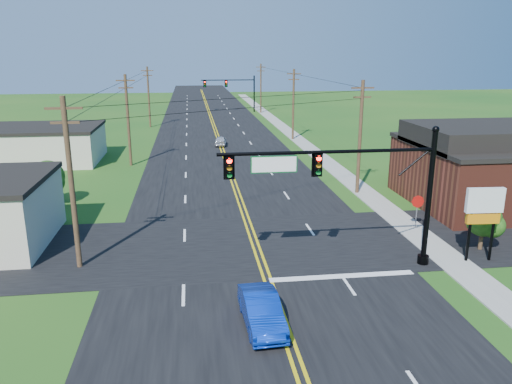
{
  "coord_description": "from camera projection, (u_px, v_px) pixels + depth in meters",
  "views": [
    {
      "loc": [
        -3.38,
        -15.51,
        11.04
      ],
      "look_at": [
        -0.03,
        10.0,
        3.81
      ],
      "focal_mm": 35.0,
      "sensor_mm": 36.0,
      "label": 1
    }
  ],
  "objects": [
    {
      "name": "road_main",
      "position": [
        217.0,
        139.0,
        65.93
      ],
      "size": [
        16.0,
        220.0,
        0.04
      ],
      "primitive_type": "cube",
      "color": "black",
      "rests_on": "ground"
    },
    {
      "name": "road_cross",
      "position": [
        252.0,
        244.0,
        29.66
      ],
      "size": [
        70.0,
        10.0,
        0.04
      ],
      "primitive_type": "cube",
      "color": "black",
      "rests_on": "ground"
    },
    {
      "name": "ground",
      "position": [
        292.0,
        366.0,
        18.21
      ],
      "size": [
        260.0,
        260.0,
        0.0
      ],
      "primitive_type": "plane",
      "color": "#174914",
      "rests_on": "ground"
    },
    {
      "name": "tree_left",
      "position": [
        48.0,
        177.0,
        36.87
      ],
      "size": [
        2.4,
        2.4,
        3.37
      ],
      "color": "#39291A",
      "rests_on": "ground"
    },
    {
      "name": "pylon_sign",
      "position": [
        484.0,
        208.0,
        26.5
      ],
      "size": [
        2.03,
        0.41,
        4.15
      ],
      "rotation": [
        0.0,
        0.0,
        -0.06
      ],
      "color": "black",
      "rests_on": "ground"
    },
    {
      "name": "tree_right_back",
      "position": [
        411.0,
        151.0,
        44.33
      ],
      "size": [
        3.0,
        3.0,
        4.1
      ],
      "color": "#39291A",
      "rests_on": "ground"
    },
    {
      "name": "utility_pole_right_a",
      "position": [
        360.0,
        136.0,
        39.16
      ],
      "size": [
        1.8,
        0.28,
        9.0
      ],
      "color": "#39291A",
      "rests_on": "ground"
    },
    {
      "name": "signal_mast_main",
      "position": [
        347.0,
        182.0,
        25.1
      ],
      "size": [
        11.3,
        0.6,
        7.48
      ],
      "color": "black",
      "rests_on": "ground"
    },
    {
      "name": "utility_pole_left_a",
      "position": [
        71.0,
        181.0,
        25.29
      ],
      "size": [
        1.8,
        0.28,
        9.0
      ],
      "color": "#39291A",
      "rests_on": "ground"
    },
    {
      "name": "utility_pole_right_b",
      "position": [
        293.0,
        103.0,
        63.98
      ],
      "size": [
        1.8,
        0.28,
        9.0
      ],
      "color": "#39291A",
      "rests_on": "ground"
    },
    {
      "name": "sidewalk",
      "position": [
        312.0,
        151.0,
        57.69
      ],
      "size": [
        2.0,
        160.0,
        0.08
      ],
      "primitive_type": "cube",
      "color": "gray",
      "rests_on": "ground"
    },
    {
      "name": "distant_car",
      "position": [
        221.0,
        141.0,
        60.86
      ],
      "size": [
        1.66,
        3.52,
        1.16
      ],
      "primitive_type": "imported",
      "rotation": [
        0.0,
        0.0,
        3.06
      ],
      "color": "silver",
      "rests_on": "ground"
    },
    {
      "name": "cream_bldg_far",
      "position": [
        39.0,
        144.0,
        51.6
      ],
      "size": [
        12.2,
        9.2,
        3.7
      ],
      "color": "#BEB8A2",
      "rests_on": "ground"
    },
    {
      "name": "shrub_corner",
      "position": [
        484.0,
        219.0,
        28.41
      ],
      "size": [
        2.0,
        2.0,
        2.86
      ],
      "color": "#39291A",
      "rests_on": "ground"
    },
    {
      "name": "signal_mast_far",
      "position": [
        231.0,
        88.0,
        93.9
      ],
      "size": [
        10.98,
        0.6,
        7.48
      ],
      "color": "black",
      "rests_on": "ground"
    },
    {
      "name": "blue_car",
      "position": [
        262.0,
        311.0,
        20.67
      ],
      "size": [
        1.66,
        4.2,
        1.36
      ],
      "primitive_type": "imported",
      "rotation": [
        0.0,
        0.0,
        0.05
      ],
      "color": "#072CA9",
      "rests_on": "ground"
    },
    {
      "name": "utility_pole_right_c",
      "position": [
        261.0,
        87.0,
        92.61
      ],
      "size": [
        1.8,
        0.28,
        9.0
      ],
      "color": "#39291A",
      "rests_on": "ground"
    },
    {
      "name": "brick_building",
      "position": [
        507.0,
        173.0,
        37.26
      ],
      "size": [
        14.2,
        11.2,
        4.7
      ],
      "color": "#5E261A",
      "rests_on": "ground"
    },
    {
      "name": "utility_pole_left_b",
      "position": [
        128.0,
        119.0,
        49.15
      ],
      "size": [
        1.8,
        0.28,
        9.0
      ],
      "color": "#39291A",
      "rests_on": "ground"
    },
    {
      "name": "utility_pole_left_c",
      "position": [
        149.0,
        96.0,
        74.92
      ],
      "size": [
        1.8,
        0.28,
        9.0
      ],
      "color": "#39291A",
      "rests_on": "ground"
    },
    {
      "name": "stop_sign",
      "position": [
        417.0,
        205.0,
        31.74
      ],
      "size": [
        0.81,
        0.12,
        2.29
      ],
      "rotation": [
        0.0,
        0.0,
        -0.08
      ],
      "color": "slate",
      "rests_on": "ground"
    }
  ]
}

